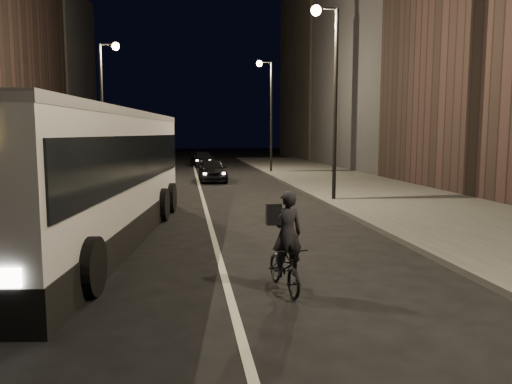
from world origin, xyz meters
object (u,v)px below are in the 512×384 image
object	(u,v)px
car_mid	(158,166)
car_far	(203,159)
streetlight_right_mid	(330,77)
streetlight_right_far	(268,101)
streetlight_left_far	(106,93)
city_bus	(89,171)
car_near	(212,170)
cyclist_on_bicycle	(285,258)

from	to	relation	value
car_mid	car_far	distance (m)	9.27
streetlight_right_mid	streetlight_right_far	distance (m)	16.00
streetlight_left_far	car_far	distance (m)	16.48
city_bus	car_near	bearing A→B (deg)	82.72
streetlight_left_far	city_bus	xyz separation A→B (m)	(1.94, -16.69, -3.39)
streetlight_left_far	cyclist_on_bicycle	world-z (taller)	streetlight_left_far
streetlight_left_far	streetlight_right_far	bearing A→B (deg)	29.36
cyclist_on_bicycle	car_near	size ratio (longest dim) A/B	0.47
streetlight_right_mid	cyclist_on_bicycle	bearing A→B (deg)	-109.93
city_bus	car_far	distance (m)	31.55
car_mid	city_bus	bearing A→B (deg)	87.30
car_far	streetlight_right_far	bearing A→B (deg)	-69.62
car_far	car_mid	bearing A→B (deg)	-120.21
cyclist_on_bicycle	car_far	bearing A→B (deg)	83.16
car_far	streetlight_left_far	bearing A→B (deg)	-120.39
cyclist_on_bicycle	car_near	xyz separation A→B (m)	(-0.18, 21.94, 0.06)
streetlight_right_mid	streetlight_left_far	size ratio (longest dim) A/B	1.00
cyclist_on_bicycle	car_mid	bearing A→B (deg)	90.63
streetlight_left_far	car_mid	size ratio (longest dim) A/B	2.07
car_mid	car_far	bearing A→B (deg)	-113.81
cyclist_on_bicycle	car_mid	xyz separation A→B (m)	(-3.85, 27.72, -0.00)
streetlight_left_far	car_far	world-z (taller)	streetlight_left_far
streetlight_left_far	car_mid	xyz separation A→B (m)	(2.56, 6.00, -4.71)
streetlight_right_mid	cyclist_on_bicycle	distance (m)	13.33
streetlight_left_far	city_bus	distance (m)	17.14
streetlight_right_far	car_mid	size ratio (longest dim) A/B	2.07
cyclist_on_bicycle	car_near	distance (m)	21.94
streetlight_right_mid	streetlight_left_far	world-z (taller)	same
car_mid	streetlight_right_far	bearing A→B (deg)	178.89
streetlight_right_far	car_mid	bearing A→B (deg)	-179.98
streetlight_right_far	streetlight_left_far	bearing A→B (deg)	-150.64
streetlight_right_mid	streetlight_left_far	distance (m)	14.62
streetlight_right_far	cyclist_on_bicycle	xyz separation A→B (m)	(-4.25, -27.73, -4.71)
city_bus	cyclist_on_bicycle	distance (m)	6.86
streetlight_left_far	car_near	size ratio (longest dim) A/B	1.94
streetlight_right_mid	car_mid	bearing A→B (deg)	116.87
streetlight_left_far	car_far	bearing A→B (deg)	67.15
car_near	car_mid	bearing A→B (deg)	122.14
streetlight_right_mid	car_far	world-z (taller)	streetlight_right_mid
car_mid	car_far	size ratio (longest dim) A/B	0.87
streetlight_right_far	car_near	world-z (taller)	streetlight_right_far
streetlight_right_far	streetlight_left_far	world-z (taller)	same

